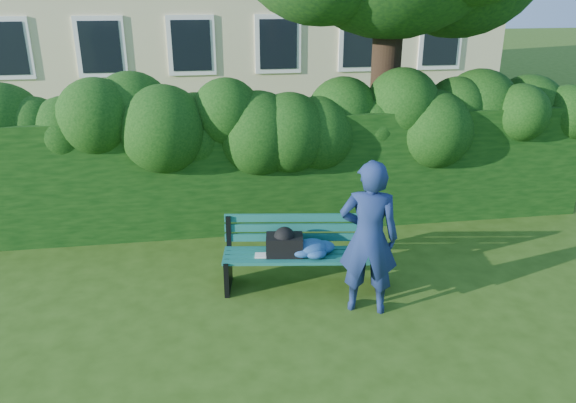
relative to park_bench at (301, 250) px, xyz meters
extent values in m
plane|color=#2C4B11|center=(-0.08, -0.06, -0.51)|extent=(80.00, 80.00, 0.00)
cube|color=white|center=(-6.08, 9.92, 1.49)|extent=(1.30, 0.08, 1.60)
cube|color=black|center=(-6.08, 9.88, 1.49)|extent=(1.05, 0.04, 1.35)
cube|color=white|center=(-3.68, 9.92, 1.49)|extent=(1.30, 0.08, 1.60)
cube|color=black|center=(-3.68, 9.88, 1.49)|extent=(1.05, 0.04, 1.35)
cube|color=white|center=(-1.28, 9.92, 1.49)|extent=(1.30, 0.08, 1.60)
cube|color=black|center=(-1.28, 9.88, 1.49)|extent=(1.05, 0.04, 1.35)
cube|color=white|center=(1.12, 9.92, 1.49)|extent=(1.30, 0.08, 1.60)
cube|color=black|center=(1.12, 9.88, 1.49)|extent=(1.05, 0.04, 1.35)
cube|color=white|center=(3.52, 9.92, 1.49)|extent=(1.30, 0.08, 1.60)
cube|color=black|center=(3.52, 9.88, 1.49)|extent=(1.05, 0.04, 1.35)
cube|color=white|center=(5.92, 9.92, 1.49)|extent=(1.30, 0.08, 1.60)
cube|color=black|center=(5.92, 9.88, 1.49)|extent=(1.05, 0.04, 1.35)
cube|color=black|center=(-0.08, 2.14, 0.39)|extent=(10.00, 1.00, 1.80)
cylinder|color=black|center=(1.99, 3.07, 1.79)|extent=(0.49, 0.49, 4.58)
cube|color=#0F4F41|center=(-0.01, -0.22, -0.06)|extent=(1.97, 0.38, 0.04)
cube|color=#0F4F41|center=(0.01, -0.10, -0.06)|extent=(1.97, 0.38, 0.04)
cube|color=#0F4F41|center=(0.03, 0.01, -0.06)|extent=(1.97, 0.38, 0.04)
cube|color=#0F4F41|center=(0.05, 0.13, -0.06)|extent=(1.97, 0.38, 0.04)
cube|color=#0F4F41|center=(0.06, 0.21, 0.07)|extent=(1.96, 0.32, 0.10)
cube|color=#0F4F41|center=(0.06, 0.22, 0.20)|extent=(1.96, 0.32, 0.10)
cube|color=#0F4F41|center=(0.06, 0.23, 0.33)|extent=(1.96, 0.32, 0.10)
cube|color=black|center=(-0.91, 0.09, -0.29)|extent=(0.13, 0.50, 0.44)
cube|color=black|center=(-0.87, 0.35, 0.14)|extent=(0.07, 0.07, 0.45)
cube|color=black|center=(-0.91, 0.04, -0.07)|extent=(0.12, 0.42, 0.05)
cube|color=black|center=(0.95, -0.18, -0.29)|extent=(0.13, 0.50, 0.44)
cube|color=black|center=(0.98, 0.08, 0.14)|extent=(0.07, 0.07, 0.45)
cube|color=black|center=(0.94, -0.23, -0.07)|extent=(0.12, 0.42, 0.05)
cube|color=white|center=(-0.49, -0.02, -0.03)|extent=(0.20, 0.15, 0.02)
cube|color=black|center=(-0.21, -0.01, 0.09)|extent=(0.48, 0.34, 0.25)
imported|color=navy|center=(0.66, -0.64, 0.41)|extent=(0.77, 0.62, 1.84)
camera|label=1|loc=(-1.14, -6.16, 3.09)|focal=35.00mm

